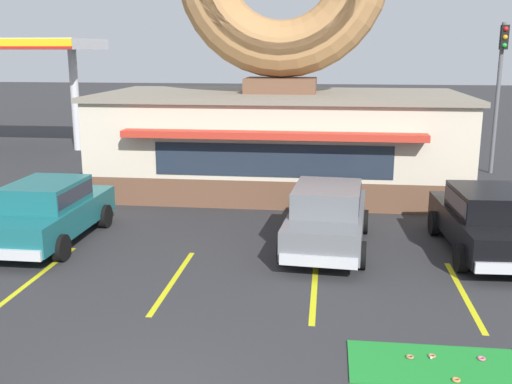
{
  "coord_description": "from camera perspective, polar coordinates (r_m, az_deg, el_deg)",
  "views": [
    {
      "loc": [
        2.57,
        -6.66,
        4.81
      ],
      "look_at": [
        1.15,
        5.0,
        2.0
      ],
      "focal_mm": 42.0,
      "sensor_mm": 36.0,
      "label": 1
    }
  ],
  "objects": [
    {
      "name": "mini_donut_near_left",
      "position": [
        10.28,
        16.42,
        -14.75
      ],
      "size": [
        0.13,
        0.13,
        0.04
      ],
      "primitive_type": "torus",
      "color": "#A5724C",
      "rests_on": "putting_mat"
    },
    {
      "name": "parking_stripe_mid_left",
      "position": [
        13.01,
        -7.89,
        -8.36
      ],
      "size": [
        0.12,
        3.6,
        0.01
      ],
      "primitive_type": "cube",
      "color": "yellow",
      "rests_on": "ground"
    },
    {
      "name": "gas_station_canopy",
      "position": [
        31.9,
        -23.07,
        12.49
      ],
      "size": [
        9.0,
        4.46,
        5.3
      ],
      "color": "silver",
      "rests_on": "ground"
    },
    {
      "name": "parking_stripe_mid_right",
      "position": [
        12.92,
        19.17,
        -9.18
      ],
      "size": [
        0.12,
        3.6,
        0.01
      ],
      "primitive_type": "cube",
      "color": "yellow",
      "rests_on": "ground"
    },
    {
      "name": "golf_ball",
      "position": [
        10.21,
        16.34,
        -14.92
      ],
      "size": [
        0.04,
        0.04,
        0.04
      ],
      "primitive_type": "sphere",
      "color": "white",
      "rests_on": "putting_mat"
    },
    {
      "name": "car_grey",
      "position": [
        14.79,
        6.79,
        -2.09
      ],
      "size": [
        2.23,
        4.67,
        1.6
      ],
      "color": "slate",
      "rests_on": "ground"
    },
    {
      "name": "traffic_light_pole",
      "position": [
        25.18,
        22.19,
        9.96
      ],
      "size": [
        0.28,
        0.47,
        5.8
      ],
      "color": "#595B60",
      "rests_on": "ground"
    },
    {
      "name": "car_teal",
      "position": [
        16.01,
        -19.08,
        -1.54
      ],
      "size": [
        2.0,
        4.57,
        1.6
      ],
      "color": "#196066",
      "rests_on": "ground"
    },
    {
      "name": "trash_bin",
      "position": [
        18.7,
        20.83,
        -0.78
      ],
      "size": [
        0.57,
        0.57,
        0.97
      ],
      "color": "#232833",
      "rests_on": "ground"
    },
    {
      "name": "mini_donut_near_right",
      "position": [
        10.16,
        14.45,
        -14.96
      ],
      "size": [
        0.13,
        0.13,
        0.04
      ],
      "primitive_type": "torus",
      "color": "#A5724C",
      "rests_on": "putting_mat"
    },
    {
      "name": "car_black",
      "position": [
        15.33,
        21.08,
        -2.36
      ],
      "size": [
        2.14,
        4.64,
        1.6
      ],
      "color": "black",
      "rests_on": "ground"
    },
    {
      "name": "parking_stripe_left",
      "position": [
        14.06,
        -19.9,
        -7.39
      ],
      "size": [
        0.12,
        3.6,
        0.01
      ],
      "primitive_type": "cube",
      "color": "yellow",
      "rests_on": "ground"
    },
    {
      "name": "parking_stripe_centre",
      "position": [
        12.62,
        5.58,
        -9.01
      ],
      "size": [
        0.12,
        3.6,
        0.01
      ],
      "primitive_type": "cube",
      "color": "yellow",
      "rests_on": "ground"
    },
    {
      "name": "mini_donut_mid_left",
      "position": [
        9.73,
        18.53,
        -16.6
      ],
      "size": [
        0.13,
        0.13,
        0.04
      ],
      "primitive_type": "torus",
      "color": "#D17F47",
      "rests_on": "putting_mat"
    },
    {
      "name": "donut_shop_building",
      "position": [
        20.7,
        2.38,
        10.47
      ],
      "size": [
        12.3,
        6.75,
        10.96
      ],
      "color": "brown",
      "rests_on": "ground"
    },
    {
      "name": "putting_mat",
      "position": [
        10.14,
        18.24,
        -15.51
      ],
      "size": [
        3.21,
        1.31,
        0.03
      ],
      "primitive_type": "cube",
      "color": "#1E842D",
      "rests_on": "ground"
    },
    {
      "name": "mini_donut_mid_centre",
      "position": [
        10.44,
        20.69,
        -14.61
      ],
      "size": [
        0.13,
        0.13,
        0.04
      ],
      "primitive_type": "torus",
      "color": "#D8667F",
      "rests_on": "putting_mat"
    }
  ]
}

